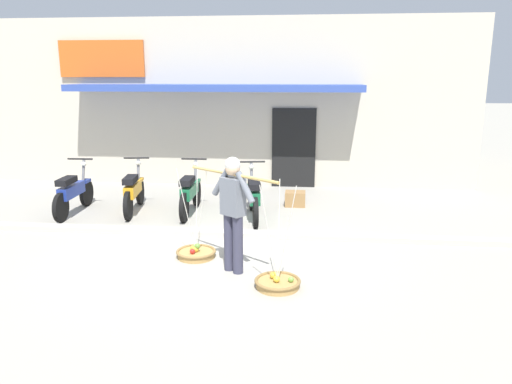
# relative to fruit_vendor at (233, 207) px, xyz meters

# --- Properties ---
(ground_plane) EXTENTS (90.00, 90.00, 0.00)m
(ground_plane) POSITION_rel_fruit_vendor_xyz_m (-0.45, 0.86, -0.98)
(ground_plane) COLOR #9E998C
(sidewalk_curb) EXTENTS (20.00, 0.24, 0.10)m
(sidewalk_curb) POSITION_rel_fruit_vendor_xyz_m (-0.45, 1.56, -0.93)
(sidewalk_curb) COLOR #BAB4A5
(sidewalk_curb) RESTS_ON ground
(fruit_vendor) EXTENTS (1.37, 1.03, 1.70)m
(fruit_vendor) POSITION_rel_fruit_vendor_xyz_m (0.00, 0.00, 0.00)
(fruit_vendor) COLOR #38384C
(fruit_vendor) RESTS_ON ground
(fruit_basket_left_side) EXTENTS (0.63, 0.63, 1.45)m
(fruit_basket_left_side) POSITION_rel_fruit_vendor_xyz_m (-0.68, 0.50, -0.90)
(fruit_basket_left_side) COLOR #B2894C
(fruit_basket_left_side) RESTS_ON ground
(fruit_basket_right_side) EXTENTS (0.63, 0.63, 1.45)m
(fruit_basket_right_side) POSITION_rel_fruit_vendor_xyz_m (0.67, -0.50, -0.90)
(fruit_basket_right_side) COLOR #B2894C
(fruit_basket_right_side) RESTS_ON ground
(motorcycle_nearest_shop) EXTENTS (0.54, 1.82, 1.09)m
(motorcycle_nearest_shop) POSITION_rel_fruit_vendor_xyz_m (-3.73, 2.67, -0.52)
(motorcycle_nearest_shop) COLOR black
(motorcycle_nearest_shop) RESTS_ON ground
(motorcycle_second_in_row) EXTENTS (0.54, 1.81, 1.09)m
(motorcycle_second_in_row) POSITION_rel_fruit_vendor_xyz_m (-2.53, 2.92, -0.52)
(motorcycle_second_in_row) COLOR black
(motorcycle_second_in_row) RESTS_ON ground
(motorcycle_third_in_row) EXTENTS (0.54, 1.82, 1.09)m
(motorcycle_third_in_row) POSITION_rel_fruit_vendor_xyz_m (-1.33, 2.92, -0.52)
(motorcycle_third_in_row) COLOR black
(motorcycle_third_in_row) RESTS_ON ground
(motorcycle_end_of_row) EXTENTS (0.55, 1.81, 1.09)m
(motorcycle_end_of_row) POSITION_rel_fruit_vendor_xyz_m (-0.00, 2.71, -0.52)
(motorcycle_end_of_row) COLOR black
(motorcycle_end_of_row) RESTS_ON ground
(storefront_building) EXTENTS (13.00, 6.00, 4.20)m
(storefront_building) POSITION_rel_fruit_vendor_xyz_m (-1.25, 8.18, 1.12)
(storefront_building) COLOR beige
(storefront_building) RESTS_ON ground
(wooden_crate) EXTENTS (0.44, 0.36, 0.32)m
(wooden_crate) POSITION_rel_fruit_vendor_xyz_m (0.80, 3.77, -0.82)
(wooden_crate) COLOR olive
(wooden_crate) RESTS_ON ground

